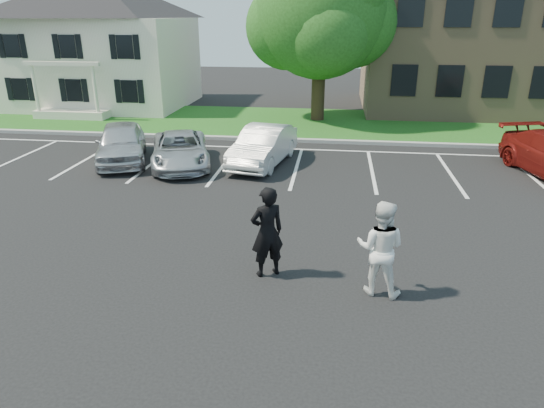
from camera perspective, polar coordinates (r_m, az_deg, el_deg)
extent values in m
plane|color=black|center=(10.96, -0.69, -8.00)|extent=(90.00, 90.00, 0.00)
cube|color=#979791|center=(22.14, 3.78, 7.47)|extent=(40.00, 0.30, 0.15)
cube|color=#105011|center=(26.04, 4.41, 9.48)|extent=(44.00, 8.00, 0.08)
cube|color=silver|center=(22.17, -27.45, 4.93)|extent=(0.12, 5.20, 0.01)
cube|color=silver|center=(20.71, -21.03, 4.91)|extent=(0.12, 5.20, 0.01)
cube|color=silver|center=(19.55, -13.75, 4.81)|extent=(0.12, 5.20, 0.01)
cube|color=silver|center=(18.73, -5.70, 4.60)|extent=(0.12, 5.20, 0.01)
cube|color=silver|center=(18.31, 2.89, 4.29)|extent=(0.12, 5.20, 0.01)
cube|color=silver|center=(18.31, 11.67, 3.87)|extent=(0.12, 5.20, 0.01)
cube|color=silver|center=(18.73, 20.25, 3.37)|extent=(0.12, 5.20, 0.01)
cube|color=silver|center=(19.56, 28.26, 2.83)|extent=(0.12, 5.20, 0.01)
cube|color=silver|center=(20.85, 7.38, 6.27)|extent=(34.00, 0.12, 0.01)
cube|color=beige|center=(32.89, -19.12, 15.41)|extent=(10.00, 8.00, 5.20)
cube|color=beige|center=(29.42, -22.20, 9.79)|extent=(4.00, 1.60, 0.50)
cylinder|color=beige|center=(29.62, -25.98, 11.47)|extent=(0.18, 0.18, 2.70)
cylinder|color=beige|center=(27.92, -20.00, 11.83)|extent=(0.18, 0.18, 2.70)
cube|color=beige|center=(28.55, -23.57, 14.91)|extent=(4.20, 0.25, 0.20)
cube|color=black|center=(29.47, -22.28, 12.27)|extent=(0.90, 0.06, 1.20)
cube|color=black|center=(29.26, -22.93, 16.70)|extent=(0.90, 0.06, 1.20)
cube|color=black|center=(29.79, -23.39, 12.20)|extent=(0.32, 0.05, 1.25)
cube|color=black|center=(29.16, -21.14, 12.35)|extent=(0.32, 0.05, 1.25)
cube|color=black|center=(26.83, 15.27, 13.85)|extent=(1.30, 0.06, 1.60)
cube|color=black|center=(26.64, 16.02, 21.10)|extent=(1.30, 0.06, 1.60)
cube|color=black|center=(27.21, 20.20, 13.41)|extent=(1.30, 0.06, 1.60)
cube|color=black|center=(27.03, 21.16, 20.53)|extent=(1.30, 0.06, 1.60)
cube|color=black|center=(27.79, 24.93, 12.90)|extent=(1.30, 0.06, 1.60)
cube|color=black|center=(27.61, 26.08, 19.84)|extent=(1.30, 0.06, 1.60)
cylinder|color=black|center=(26.57, 5.45, 13.11)|extent=(0.70, 0.70, 3.20)
sphere|color=#1F4716|center=(26.31, 5.76, 21.54)|extent=(6.60, 6.60, 6.60)
sphere|color=#1F4716|center=(27.00, 9.40, 20.31)|extent=(4.60, 4.60, 4.60)
sphere|color=#1F4716|center=(26.83, 1.88, 20.13)|extent=(4.40, 4.40, 4.40)
sphere|color=#1F4716|center=(24.81, 6.52, 19.45)|extent=(4.00, 4.00, 4.00)
sphere|color=#1F4716|center=(27.94, 4.60, 22.18)|extent=(4.20, 4.20, 4.20)
imported|color=black|center=(10.41, -0.58, -3.33)|extent=(0.89, 0.80, 2.05)
imported|color=white|center=(9.99, 12.63, -5.10)|extent=(1.13, 0.97, 2.01)
imported|color=silver|center=(19.83, -17.31, 6.92)|extent=(3.21, 4.75, 1.50)
imported|color=#B6B8BE|center=(18.74, -10.76, 6.29)|extent=(3.34, 4.87, 1.24)
imported|color=silver|center=(18.60, -1.05, 6.86)|extent=(2.29, 4.56, 1.43)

